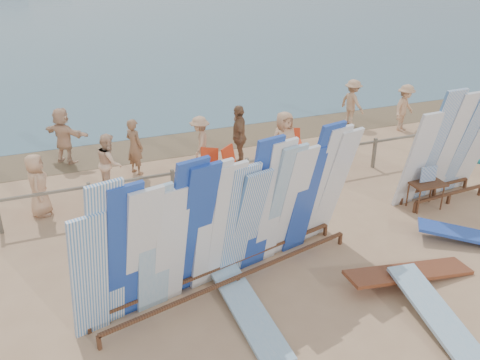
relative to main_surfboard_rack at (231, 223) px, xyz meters
name	(u,v)px	position (x,y,z in m)	size (l,w,h in m)	color
ground	(301,245)	(1.88, 0.70, -1.32)	(160.00, 160.00, 0.00)	tan
wet_sand_strip	(198,139)	(1.88, 7.90, -1.32)	(40.00, 2.60, 0.01)	brown
fence	(247,168)	(1.88, 3.70, -0.69)	(12.08, 0.08, 0.90)	#766B59
main_surfboard_rack	(231,223)	(0.00, 0.00, 0.00)	(5.85, 2.08, 2.91)	brown
side_surfboard_rack	(450,150)	(6.23, 1.27, 0.04)	(2.64, 0.97, 3.01)	brown
vendor_table	(425,194)	(5.52, 1.09, -0.95)	(0.86, 0.63, 1.11)	brown
flat_board_c	(408,281)	(3.19, -1.23, -1.32)	(0.56, 2.70, 0.07)	brown
flat_board_a	(247,314)	(-0.08, -0.96, -1.32)	(0.56, 2.70, 0.07)	#86B5D6
flat_board_b	(439,329)	(2.77, -2.54, -1.32)	(0.56, 2.70, 0.07)	#86B5D6
beach_chair_left	(208,169)	(1.20, 4.88, -1.09)	(0.69, 0.70, 0.79)	red
beach_chair_right	(235,170)	(1.85, 4.48, -1.05)	(0.82, 0.82, 0.91)	red
stroller	(292,156)	(3.53, 4.34, -0.84)	(0.87, 1.02, 1.19)	red
beachgoer_0	(38,185)	(-3.22, 4.30, -0.55)	(0.75, 0.36, 1.54)	tan
beachgoer_10	(449,118)	(9.48, 4.68, -0.52)	(0.93, 0.40, 1.59)	#8C6042
beachgoer_9	(352,102)	(7.50, 7.33, -0.49)	(1.07, 0.44, 1.65)	tan
beachgoer_4	(239,136)	(2.30, 5.30, -0.40)	(1.07, 0.46, 1.83)	#8C6042
beachgoer_6	(284,142)	(3.30, 4.41, -0.43)	(0.87, 0.42, 1.78)	tan
beachgoer_3	(200,142)	(1.22, 5.60, -0.55)	(1.00, 0.41, 1.55)	tan
beachgoer_2	(110,163)	(-1.44, 5.00, -0.53)	(0.76, 0.37, 1.57)	beige
beachgoer_11	(63,136)	(-2.38, 7.48, -0.47)	(1.57, 0.51, 1.69)	beige
beachgoer_extra_0	(405,108)	(8.81, 6.09, -0.50)	(1.06, 0.44, 1.63)	tan
beachgoer_1	(135,147)	(-0.61, 5.89, -0.52)	(0.59, 0.32, 1.61)	#8C6042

